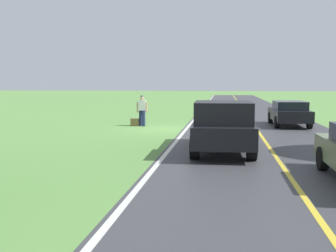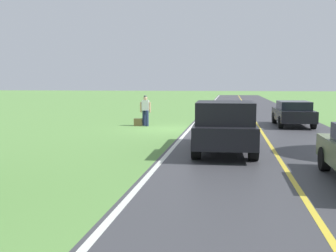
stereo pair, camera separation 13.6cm
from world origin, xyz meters
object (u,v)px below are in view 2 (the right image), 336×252
object	(u,v)px
suitcase_carried	(138,122)
pickup_truck_passing	(224,125)
hitchhiker_walking	(146,109)
sedan_near_oncoming	(293,113)

from	to	relation	value
suitcase_carried	pickup_truck_passing	world-z (taller)	pickup_truck_passing
hitchhiker_walking	pickup_truck_passing	distance (m)	9.27
sedan_near_oncoming	pickup_truck_passing	bearing A→B (deg)	68.20
hitchhiker_walking	pickup_truck_passing	xyz separation A→B (m)	(-4.53, 8.09, -0.01)
hitchhiker_walking	suitcase_carried	xyz separation A→B (m)	(0.42, 0.09, -0.77)
hitchhiker_walking	sedan_near_oncoming	size ratio (longest dim) A/B	0.40
pickup_truck_passing	sedan_near_oncoming	distance (m)	10.01
sedan_near_oncoming	suitcase_carried	bearing A→B (deg)	8.49
suitcase_carried	hitchhiker_walking	bearing A→B (deg)	100.86
pickup_truck_passing	hitchhiker_walking	bearing A→B (deg)	-60.74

